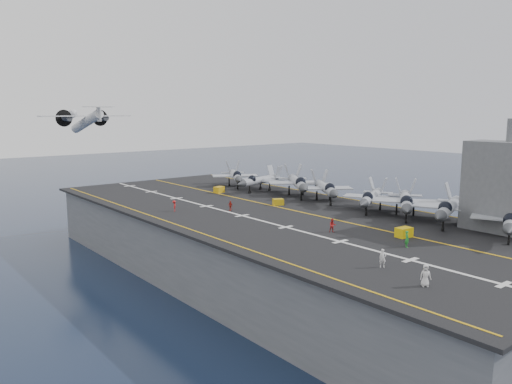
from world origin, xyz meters
TOP-DOWN VIEW (x-y plane):
  - ground at (0.00, 0.00)m, footprint 500.00×500.00m
  - hull at (0.00, 0.00)m, footprint 36.00×90.00m
  - flight_deck at (0.00, 0.00)m, footprint 38.00×92.00m
  - foul_line at (3.00, 0.00)m, footprint 0.35×90.00m
  - landing_centerline at (-6.00, 0.00)m, footprint 0.50×90.00m
  - deck_edge_port at (-17.00, 0.00)m, footprint 0.25×90.00m
  - deck_edge_stbd at (18.50, 0.00)m, footprint 0.25×90.00m
  - island_superstructure at (15.00, -30.00)m, footprint 5.00×10.00m
  - fighter_jet_0 at (12.44, -32.18)m, footprint 16.98×14.39m
  - fighter_jet_1 at (12.81, -23.48)m, footprint 17.91×14.95m
  - fighter_jet_2 at (12.61, -16.49)m, footprint 18.24×17.10m
  - fighter_jet_3 at (12.49, -10.18)m, footprint 16.62×14.57m
  - fighter_jet_4 at (13.13, 0.51)m, footprint 16.28×17.62m
  - fighter_jet_5 at (13.08, 7.71)m, footprint 17.78×19.15m
  - fighter_jet_6 at (11.65, 16.83)m, footprint 15.56×12.31m
  - fighter_jet_7 at (11.30, 24.98)m, footprint 15.64×17.39m
  - tow_cart_a at (2.06, -23.57)m, footprint 2.20×1.56m
  - tow_cart_b at (4.24, 3.20)m, footprint 2.11×1.79m
  - tow_cart_c at (3.85, 20.39)m, footprint 2.35×1.90m
  - crew_0 at (-12.02, -35.61)m, footprint 1.48×1.41m
  - crew_1 at (-10.40, -29.62)m, footprint 1.40×1.33m
  - crew_3 at (-12.39, 9.63)m, footprint 1.16×1.28m
  - crew_4 at (-5.04, 4.41)m, footprint 0.88×1.10m
  - crew_6 at (-1.80, -26.63)m, footprint 1.31×1.43m
  - crew_7 at (-3.12, -16.05)m, footprint 1.33×1.25m
  - transport_plane at (-9.26, 54.42)m, footprint 22.11×15.79m

SIDE VIEW (x-z plane):
  - ground at x=0.00m, z-range 0.00..0.00m
  - hull at x=0.00m, z-range 0.00..10.00m
  - flight_deck at x=0.00m, z-range 10.00..10.40m
  - foul_line at x=3.00m, z-range 10.41..10.43m
  - landing_centerline at x=-6.00m, z-range 10.41..10.43m
  - deck_edge_port at x=-17.00m, z-range 10.41..10.43m
  - deck_edge_stbd at x=18.50m, z-range 10.41..10.43m
  - tow_cart_b at x=4.24m, z-range 10.40..11.48m
  - tow_cart_c at x=3.85m, z-range 10.40..11.62m
  - tow_cart_a at x=2.06m, z-range 10.40..11.64m
  - crew_4 at x=-5.04m, z-range 10.40..12.00m
  - crew_3 at x=-12.39m, z-range 10.40..12.18m
  - crew_7 at x=-3.12m, z-range 10.40..12.25m
  - crew_1 at x=-10.40m, z-range 10.40..12.34m
  - crew_6 at x=-1.80m, z-range 10.40..12.39m
  - crew_0 at x=-12.02m, z-range 10.40..12.45m
  - fighter_jet_6 at x=11.65m, z-range 10.40..15.15m
  - fighter_jet_3 at x=12.49m, z-range 10.40..15.24m
  - fighter_jet_0 at x=12.44m, z-range 10.40..15.40m
  - fighter_jet_7 at x=11.30m, z-range 10.40..15.43m
  - fighter_jet_4 at x=13.13m, z-range 10.40..15.49m
  - fighter_jet_2 at x=12.61m, z-range 10.40..15.67m
  - fighter_jet_1 at x=12.81m, z-range 10.40..15.71m
  - fighter_jet_5 at x=13.08m, z-range 10.40..15.93m
  - island_superstructure at x=15.00m, z-range 10.40..25.40m
  - transport_plane at x=-9.26m, z-range 21.52..26.54m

